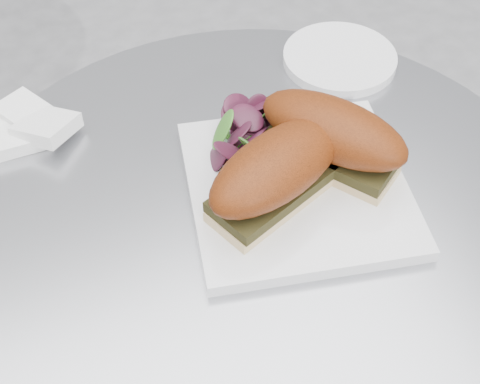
{
  "coord_description": "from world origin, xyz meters",
  "views": [
    {
      "loc": [
        -0.21,
        -0.41,
        1.29
      ],
      "look_at": [
        -0.02,
        0.02,
        0.77
      ],
      "focal_mm": 50.0,
      "sensor_mm": 36.0,
      "label": 1
    }
  ],
  "objects_px": {
    "saucer": "(340,58)",
    "sandwich_left": "(277,172)",
    "plate": "(297,188)",
    "sandwich_right": "(332,135)"
  },
  "relations": [
    {
      "from": "sandwich_left",
      "to": "sandwich_right",
      "type": "xyz_separation_m",
      "value": [
        0.08,
        0.02,
        -0.0
      ]
    },
    {
      "from": "plate",
      "to": "sandwich_right",
      "type": "xyz_separation_m",
      "value": [
        0.05,
        0.01,
        0.05
      ]
    },
    {
      "from": "plate",
      "to": "sandwich_right",
      "type": "height_order",
      "value": "sandwich_right"
    },
    {
      "from": "plate",
      "to": "sandwich_left",
      "type": "bearing_deg",
      "value": -162.13
    },
    {
      "from": "saucer",
      "to": "sandwich_left",
      "type": "bearing_deg",
      "value": -134.69
    },
    {
      "from": "sandwich_left",
      "to": "plate",
      "type": "bearing_deg",
      "value": -1.85
    },
    {
      "from": "plate",
      "to": "saucer",
      "type": "relative_size",
      "value": 1.56
    },
    {
      "from": "sandwich_left",
      "to": "saucer",
      "type": "distance_m",
      "value": 0.28
    },
    {
      "from": "plate",
      "to": "saucer",
      "type": "distance_m",
      "value": 0.25
    },
    {
      "from": "sandwich_left",
      "to": "saucer",
      "type": "bearing_deg",
      "value": 25.59
    }
  ]
}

